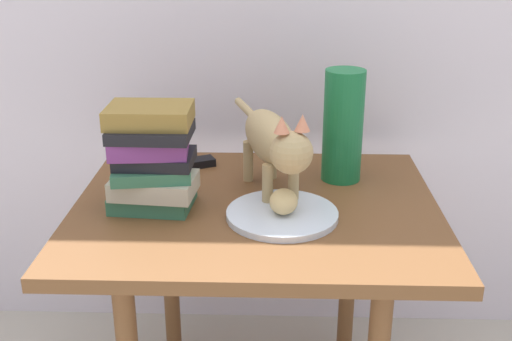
% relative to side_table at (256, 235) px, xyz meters
% --- Properties ---
extents(side_table, '(0.81, 0.67, 0.59)m').
position_rel_side_table_xyz_m(side_table, '(0.00, 0.00, 0.00)').
color(side_table, brown).
rests_on(side_table, ground).
extents(plate, '(0.24, 0.24, 0.01)m').
position_rel_side_table_xyz_m(plate, '(0.06, -0.07, 0.09)').
color(plate, silver).
rests_on(plate, side_table).
extents(bread_roll, '(0.06, 0.08, 0.05)m').
position_rel_side_table_xyz_m(bread_roll, '(0.06, -0.07, 0.12)').
color(bread_roll, '#E0BC7A').
rests_on(bread_roll, plate).
extents(cat, '(0.19, 0.46, 0.23)m').
position_rel_side_table_xyz_m(cat, '(0.04, 0.05, 0.21)').
color(cat, tan).
rests_on(cat, side_table).
extents(book_stack, '(0.19, 0.16, 0.23)m').
position_rel_side_table_xyz_m(book_stack, '(-0.22, -0.03, 0.19)').
color(book_stack, '#336B4C').
rests_on(book_stack, side_table).
extents(green_vase, '(0.10, 0.10, 0.27)m').
position_rel_side_table_xyz_m(green_vase, '(0.20, 0.16, 0.21)').
color(green_vase, '#196B38').
rests_on(green_vase, side_table).
extents(tv_remote, '(0.15, 0.10, 0.02)m').
position_rel_side_table_xyz_m(tv_remote, '(-0.19, 0.21, 0.09)').
color(tv_remote, black).
rests_on(tv_remote, side_table).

